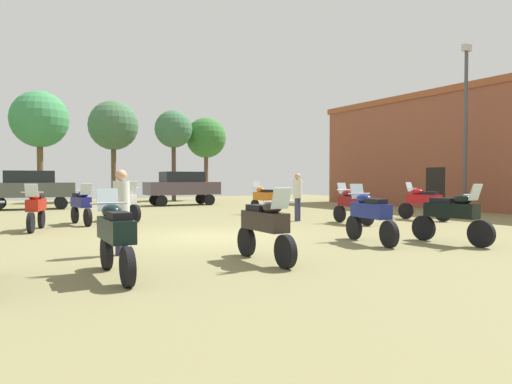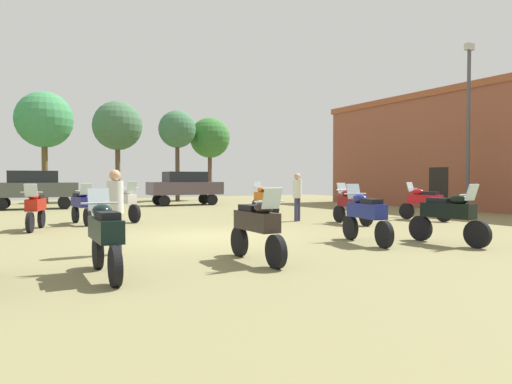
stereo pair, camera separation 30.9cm
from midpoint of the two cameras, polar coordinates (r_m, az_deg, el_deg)
ground_plane at (r=12.98m, az=-6.06°, el=-5.50°), size 44.00×52.00×0.02m
brick_building at (r=28.54m, az=24.58°, el=4.63°), size 6.12×17.74×6.33m
motorcycle_1 at (r=18.07m, az=-16.41°, el=-1.14°), size 0.84×2.26×1.51m
motorcycle_2 at (r=12.34m, az=22.15°, el=-2.55°), size 0.62×2.21×1.48m
motorcycle_4 at (r=19.00m, az=19.31°, el=-1.10°), size 0.68×2.18×1.46m
motorcycle_5 at (r=15.92m, az=-25.78°, el=-1.73°), size 0.80×2.01×1.45m
motorcycle_6 at (r=8.01m, az=-17.85°, el=-4.90°), size 0.62×2.17×1.44m
motorcycle_7 at (r=16.80m, az=11.16°, el=-1.43°), size 0.62×2.10×1.45m
motorcycle_8 at (r=11.88m, az=13.00°, el=-2.66°), size 0.72×2.18×1.47m
motorcycle_9 at (r=17.32m, az=-21.05°, el=-1.42°), size 0.63×2.07×1.45m
motorcycle_10 at (r=20.50m, az=0.51°, el=-0.78°), size 0.62×2.28×1.48m
motorcycle_12 at (r=8.97m, az=0.14°, el=-4.10°), size 0.62×2.13×1.45m
car_2 at (r=26.92m, az=-26.17°, el=0.57°), size 4.46×2.24×2.00m
car_3 at (r=28.25m, az=-9.33°, el=0.77°), size 4.37×1.96×2.00m
person_1 at (r=17.57m, az=4.60°, el=-0.14°), size 0.45×0.45×1.80m
person_2 at (r=10.22m, az=-16.95°, el=-1.53°), size 0.47×0.47×1.79m
tree_2 at (r=33.39m, az=-10.30°, el=7.47°), size 2.61×2.61×6.36m
tree_3 at (r=32.61m, az=-25.17°, el=7.98°), size 3.53×3.53×7.08m
tree_4 at (r=34.07m, az=-17.28°, el=7.71°), size 3.40×3.40×6.97m
tree_8 at (r=34.89m, az=-6.38°, el=6.54°), size 2.96×2.96×6.08m
lamp_post at (r=23.50m, az=23.88°, el=7.98°), size 0.44×0.24×7.69m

